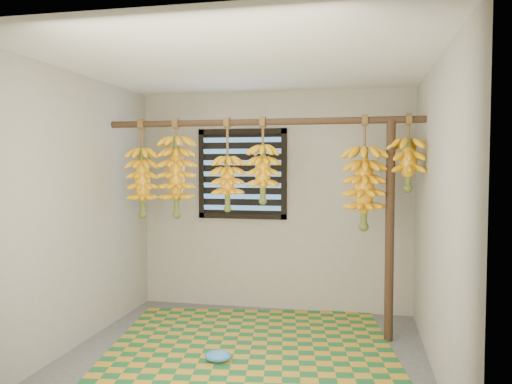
% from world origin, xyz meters
% --- Properties ---
extents(floor, '(3.00, 3.00, 0.01)m').
position_xyz_m(floor, '(0.00, 0.00, -0.01)').
color(floor, '#4E4E4E').
rests_on(floor, ground).
extents(ceiling, '(3.00, 3.00, 0.01)m').
position_xyz_m(ceiling, '(0.00, 0.00, 2.40)').
color(ceiling, silver).
rests_on(ceiling, wall_back).
extents(wall_back, '(3.00, 0.01, 2.40)m').
position_xyz_m(wall_back, '(0.00, 1.50, 1.20)').
color(wall_back, gray).
rests_on(wall_back, floor).
extents(wall_left, '(0.01, 3.00, 2.40)m').
position_xyz_m(wall_left, '(-1.50, 0.00, 1.20)').
color(wall_left, gray).
rests_on(wall_left, floor).
extents(wall_right, '(0.01, 3.00, 2.40)m').
position_xyz_m(wall_right, '(1.50, 0.00, 1.20)').
color(wall_right, gray).
rests_on(wall_right, floor).
extents(window, '(1.00, 0.04, 1.00)m').
position_xyz_m(window, '(-0.35, 1.48, 1.50)').
color(window, black).
rests_on(window, wall_back).
extents(hanging_pole, '(3.00, 0.06, 0.06)m').
position_xyz_m(hanging_pole, '(0.00, 0.70, 2.00)').
color(hanging_pole, '#422E1E').
rests_on(hanging_pole, wall_left).
extents(support_post, '(0.08, 0.08, 2.00)m').
position_xyz_m(support_post, '(1.20, 0.70, 1.00)').
color(support_post, '#422E1E').
rests_on(support_post, floor).
extents(woven_mat, '(2.70, 2.29, 0.01)m').
position_xyz_m(woven_mat, '(-0.01, 0.41, 0.01)').
color(woven_mat, '#1C602C').
rests_on(woven_mat, floor).
extents(plastic_bag, '(0.23, 0.18, 0.09)m').
position_xyz_m(plastic_bag, '(-0.17, -0.12, 0.06)').
color(plastic_bag, '#357DC8').
rests_on(plastic_bag, woven_mat).
extents(banana_bunch_a, '(0.31, 0.31, 0.97)m').
position_xyz_m(banana_bunch_a, '(-1.19, 0.70, 1.43)').
color(banana_bunch_a, brown).
rests_on(banana_bunch_a, hanging_pole).
extents(banana_bunch_b, '(0.36, 0.36, 0.96)m').
position_xyz_m(banana_bunch_b, '(-0.83, 0.70, 1.49)').
color(banana_bunch_b, brown).
rests_on(banana_bunch_b, hanging_pole).
extents(banana_bunch_c, '(0.31, 0.31, 0.89)m').
position_xyz_m(banana_bunch_c, '(-0.31, 0.70, 1.43)').
color(banana_bunch_c, brown).
rests_on(banana_bunch_c, hanging_pole).
extents(banana_bunch_d, '(0.29, 0.29, 0.81)m').
position_xyz_m(banana_bunch_d, '(0.04, 0.70, 1.52)').
color(banana_bunch_d, brown).
rests_on(banana_bunch_d, hanging_pole).
extents(banana_bunch_e, '(0.36, 0.36, 1.03)m').
position_xyz_m(banana_bunch_e, '(0.97, 0.70, 1.39)').
color(banana_bunch_e, brown).
rests_on(banana_bunch_e, hanging_pole).
extents(banana_bunch_f, '(0.33, 0.33, 0.68)m').
position_xyz_m(banana_bunch_f, '(1.35, 0.70, 1.60)').
color(banana_bunch_f, brown).
rests_on(banana_bunch_f, hanging_pole).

